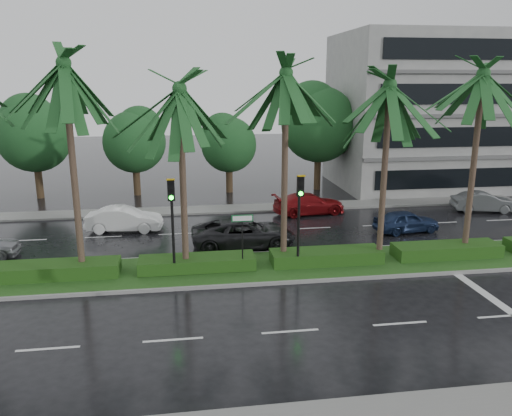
{
  "coord_description": "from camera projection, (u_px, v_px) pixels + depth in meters",
  "views": [
    {
      "loc": [
        -3.43,
        -20.29,
        8.41
      ],
      "look_at": [
        -0.25,
        1.5,
        2.77
      ],
      "focal_mm": 35.0,
      "sensor_mm": 36.0,
      "label": 1
    }
  ],
  "objects": [
    {
      "name": "ground",
      "position": [
        266.0,
        277.0,
        22.02
      ],
      "size": [
        120.0,
        120.0,
        0.0
      ],
      "primitive_type": "plane",
      "color": "black",
      "rests_on": "ground"
    },
    {
      "name": "far_sidewalk",
      "position": [
        237.0,
        209.0,
        33.5
      ],
      "size": [
        40.0,
        2.0,
        0.12
      ],
      "primitive_type": "cube",
      "color": "slate",
      "rests_on": "ground"
    },
    {
      "name": "median",
      "position": [
        263.0,
        267.0,
        22.95
      ],
      "size": [
        36.0,
        4.0,
        0.15
      ],
      "color": "gray",
      "rests_on": "ground"
    },
    {
      "name": "hedge",
      "position": [
        263.0,
        259.0,
        22.86
      ],
      "size": [
        35.2,
        1.4,
        0.6
      ],
      "color": "#184212",
      "rests_on": "median"
    },
    {
      "name": "lane_markings",
      "position": [
        336.0,
        277.0,
        22.03
      ],
      "size": [
        34.0,
        13.06,
        0.01
      ],
      "color": "silver",
      "rests_on": "ground"
    },
    {
      "name": "palm_row",
      "position": [
        234.0,
        91.0,
        20.83
      ],
      "size": [
        26.3,
        4.2,
        9.75
      ],
      "color": "#3C2C22",
      "rests_on": "median"
    },
    {
      "name": "signal_median_left",
      "position": [
        172.0,
        213.0,
        21.0
      ],
      "size": [
        0.34,
        0.42,
        4.36
      ],
      "color": "black",
      "rests_on": "median"
    },
    {
      "name": "signal_median_right",
      "position": [
        299.0,
        208.0,
        21.77
      ],
      "size": [
        0.34,
        0.42,
        4.36
      ],
      "color": "black",
      "rests_on": "median"
    },
    {
      "name": "street_sign",
      "position": [
        242.0,
        229.0,
        21.81
      ],
      "size": [
        0.95,
        0.09,
        2.6
      ],
      "color": "black",
      "rests_on": "median"
    },
    {
      "name": "bg_trees",
      "position": [
        243.0,
        129.0,
        37.83
      ],
      "size": [
        33.27,
        5.85,
        8.45
      ],
      "color": "#3B2A1B",
      "rests_on": "ground"
    },
    {
      "name": "building",
      "position": [
        438.0,
        111.0,
        40.16
      ],
      "size": [
        16.0,
        10.0,
        12.0
      ],
      "primitive_type": "cube",
      "color": "gray",
      "rests_on": "ground"
    },
    {
      "name": "car_white",
      "position": [
        124.0,
        219.0,
        28.56
      ],
      "size": [
        1.83,
        4.37,
        1.41
      ],
      "primitive_type": "imported",
      "rotation": [
        0.0,
        0.0,
        1.49
      ],
      "color": "white",
      "rests_on": "ground"
    },
    {
      "name": "car_darkgrey",
      "position": [
        244.0,
        233.0,
        25.77
      ],
      "size": [
        2.64,
        5.44,
        1.49
      ],
      "primitive_type": "imported",
      "rotation": [
        0.0,
        0.0,
        1.6
      ],
      "color": "black",
      "rests_on": "ground"
    },
    {
      "name": "car_red",
      "position": [
        309.0,
        204.0,
        32.27
      ],
      "size": [
        2.49,
        4.88,
        1.36
      ],
      "primitive_type": "imported",
      "rotation": [
        0.0,
        0.0,
        1.7
      ],
      "color": "maroon",
      "rests_on": "ground"
    },
    {
      "name": "car_blue",
      "position": [
        406.0,
        221.0,
        28.41
      ],
      "size": [
        1.96,
        3.88,
        1.27
      ],
      "primitive_type": "imported",
      "rotation": [
        0.0,
        0.0,
        1.7
      ],
      "color": "#182649",
      "rests_on": "ground"
    },
    {
      "name": "car_grey",
      "position": [
        483.0,
        202.0,
        32.8
      ],
      "size": [
        2.14,
        4.17,
        1.31
      ],
      "primitive_type": "imported",
      "rotation": [
        0.0,
        0.0,
        1.37
      ],
      "color": "#535658",
      "rests_on": "ground"
    }
  ]
}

